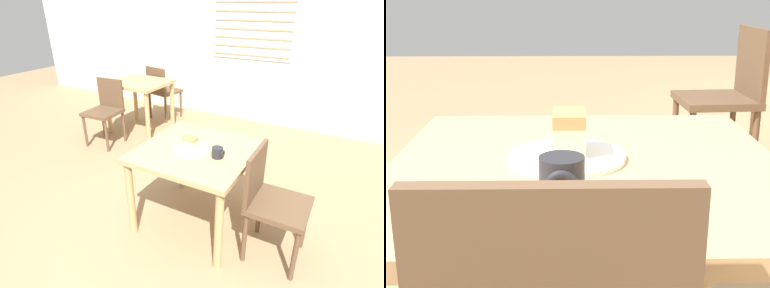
# 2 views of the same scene
# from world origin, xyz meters

# --- Properties ---
(ground_plane) EXTENTS (14.00, 14.00, 0.00)m
(ground_plane) POSITION_xyz_m (0.00, 0.00, 0.00)
(ground_plane) COLOR #997A56
(wall_back) EXTENTS (10.00, 0.09, 2.80)m
(wall_back) POSITION_xyz_m (-0.00, 3.03, 1.40)
(wall_back) COLOR beige
(wall_back) RESTS_ON ground_plane
(dining_table_near) EXTENTS (0.87, 0.88, 0.70)m
(dining_table_near) POSITION_xyz_m (-0.01, 0.41, 0.60)
(dining_table_near) COLOR tan
(dining_table_near) RESTS_ON ground_plane
(dining_table_far) EXTENTS (0.79, 0.71, 0.74)m
(dining_table_far) POSITION_xyz_m (-1.68, 1.82, 0.60)
(dining_table_far) COLOR tan
(dining_table_far) RESTS_ON ground_plane
(chair_near_window) EXTENTS (0.41, 0.41, 0.85)m
(chair_near_window) POSITION_xyz_m (0.63, 0.35, 0.48)
(chair_near_window) COLOR brown
(chair_near_window) RESTS_ON ground_plane
(chair_far_corner) EXTENTS (0.44, 0.44, 0.85)m
(chair_far_corner) POSITION_xyz_m (-1.82, 1.27, 0.48)
(chair_far_corner) COLOR brown
(chair_far_corner) RESTS_ON ground_plane
(chair_far_opposite) EXTENTS (0.49, 0.49, 0.85)m
(chair_far_opposite) POSITION_xyz_m (-1.68, 2.38, 0.48)
(chair_far_opposite) COLOR brown
(chair_far_opposite) RESTS_ON ground_plane
(plate) EXTENTS (0.27, 0.27, 0.01)m
(plate) POSITION_xyz_m (-0.03, 0.37, 0.71)
(plate) COLOR white
(plate) RESTS_ON dining_table_near
(cake_slice) EXTENTS (0.10, 0.07, 0.10)m
(cake_slice) POSITION_xyz_m (-0.04, 0.38, 0.76)
(cake_slice) COLOR #E5CC89
(cake_slice) RESTS_ON plate
(coffee_mug) EXTENTS (0.09, 0.09, 0.08)m
(coffee_mug) POSITION_xyz_m (0.20, 0.36, 0.74)
(coffee_mug) COLOR #232328
(coffee_mug) RESTS_ON dining_table_near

